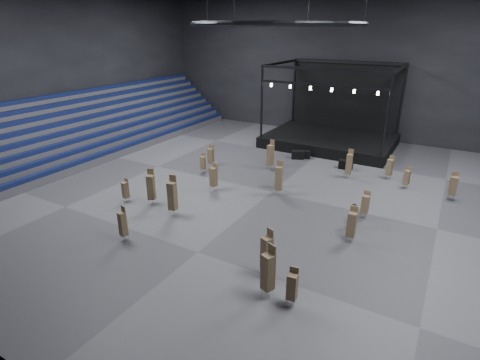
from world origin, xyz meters
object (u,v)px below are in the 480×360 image
Objects in this scene: chair_stack_14 at (172,195)px; man_center at (279,176)px; chair_stack_9 at (125,189)px; chair_stack_17 at (453,185)px; chair_stack_10 at (390,167)px; flight_case_left at (298,155)px; chair_stack_15 at (352,224)px; chair_stack_3 at (203,162)px; chair_stack_6 at (211,155)px; chair_stack_8 at (123,223)px; crew_member at (354,215)px; chair_stack_16 at (214,176)px; chair_stack_13 at (151,187)px; flight_case_mid at (305,154)px; chair_stack_12 at (279,178)px; chair_stack_1 at (407,177)px; chair_stack_0 at (271,155)px; chair_stack_2 at (365,204)px; chair_stack_7 at (349,164)px; chair_stack_11 at (292,286)px; flight_case_right at (346,165)px; stage at (332,132)px; chair_stack_5 at (267,253)px; chair_stack_4 at (268,271)px.

chair_stack_14 is 9.74m from man_center.
chair_stack_9 is 25.83m from chair_stack_17.
chair_stack_14 is (-12.37, -15.34, 0.40)m from chair_stack_10.
chair_stack_15 reaches higher than flight_case_left.
chair_stack_9 reaches higher than flight_case_left.
chair_stack_3 is 1.64m from chair_stack_6.
flight_case_left is 0.55× the size of chair_stack_8.
chair_stack_8 reaches higher than chair_stack_9.
chair_stack_3 reaches higher than crew_member.
chair_stack_13 is at bearing -108.30° from chair_stack_16.
flight_case_mid is 10.09m from chair_stack_12.
chair_stack_16 is at bearing -135.68° from chair_stack_1.
chair_stack_0 reaches higher than chair_stack_16.
chair_stack_2 is 0.67× the size of chair_stack_14.
chair_stack_14 is at bearing -114.29° from chair_stack_10.
chair_stack_15 is (15.33, -5.48, 0.26)m from chair_stack_3.
flight_case_mid is 0.48× the size of chair_stack_15.
chair_stack_1 is 0.92× the size of chair_stack_2.
chair_stack_8 is 4.38m from chair_stack_14.
chair_stack_15 reaches higher than flight_case_mid.
chair_stack_0 is 1.28× the size of chair_stack_17.
chair_stack_0 is 0.95× the size of chair_stack_14.
chair_stack_11 is (2.15, -18.40, -0.25)m from chair_stack_7.
flight_case_left is at bearing 174.09° from flight_case_right.
crew_member is (-0.36, 2.14, -0.44)m from chair_stack_15.
chair_stack_5 is at bearing -80.11° from stage.
man_center is (1.41, -7.89, 0.56)m from flight_case_left.
man_center is (0.89, -8.48, 0.59)m from flight_case_mid.
chair_stack_7 reaches higher than crew_member.
chair_stack_4 is at bearing -4.29° from chair_stack_9.
chair_stack_11 is at bearing -76.49° from stage.
chair_stack_12 is 1.19× the size of chair_stack_16.
stage reaches higher than chair_stack_8.
chair_stack_12 is 7.10m from crew_member.
flight_case_mid is 0.70× the size of crew_member.
chair_stack_1 is at bearing 26.91° from chair_stack_12.
chair_stack_8 is 14.53m from chair_stack_15.
chair_stack_4 reaches higher than chair_stack_2.
chair_stack_12 is (5.64, 11.51, 0.27)m from chair_stack_8.
chair_stack_15 reaches higher than chair_stack_17.
chair_stack_4 is at bearing -32.54° from chair_stack_16.
chair_stack_12 is (0.67, -16.39, 0.02)m from stage.
chair_stack_7 reaches higher than chair_stack_9.
chair_stack_14 is at bearing -101.98° from flight_case_mid.
chair_stack_17 is at bearing 16.21° from chair_stack_12.
chair_stack_15 is (12.20, 2.73, -0.28)m from chair_stack_14.
chair_stack_6 is at bearing -0.90° from man_center.
flight_case_left is 13.50m from chair_stack_2.
chair_stack_14 is 1.26× the size of chair_stack_16.
flight_case_mid is 11.18m from chair_stack_3.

